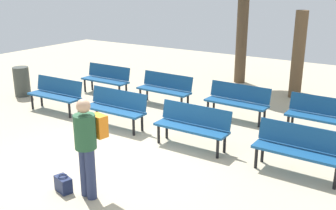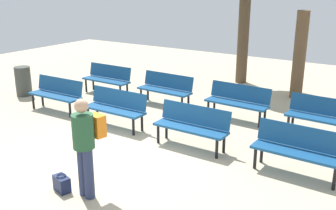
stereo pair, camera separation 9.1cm
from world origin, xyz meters
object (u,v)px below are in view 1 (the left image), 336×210
object	(u,v)px
bench_r0_c0	(56,93)
handbag	(63,184)
trash_bin	(22,81)
bench_r0_c2	(193,124)
bench_r1_c3	(324,115)
bench_r0_c3	(299,147)
tree_2	(298,55)
bench_r0_c1	(116,106)
visitor_with_backpack	(88,142)
bench_r1_c2	(237,100)
bench_r1_c0	(106,78)
bench_r1_c1	(165,87)

from	to	relation	value
bench_r0_c0	handbag	size ratio (longest dim) A/B	4.49
trash_bin	bench_r0_c2	bearing A→B (deg)	-5.44
bench_r1_c3	bench_r0_c3	bearing A→B (deg)	-87.26
tree_2	trash_bin	size ratio (longest dim) A/B	2.89
bench_r0_c1	trash_bin	bearing A→B (deg)	172.96
tree_2	visitor_with_backpack	bearing A→B (deg)	-98.98
bench_r1_c2	bench_r1_c3	distance (m)	2.07
bench_r0_c0	bench_r0_c1	size ratio (longest dim) A/B	1.00
bench_r1_c0	bench_r1_c2	xyz separation A→B (m)	(4.31, -0.02, 0.00)
bench_r0_c3	bench_r1_c0	bearing A→B (deg)	162.72
bench_r0_c2	handbag	xyz separation A→B (m)	(-0.89, -2.78, -0.37)
bench_r0_c2	bench_r1_c3	world-z (taller)	same
bench_r1_c3	trash_bin	world-z (taller)	trash_bin
bench_r1_c0	bench_r1_c1	distance (m)	2.15
bench_r0_c0	bench_r1_c3	bearing A→B (deg)	16.30
bench_r0_c2	bench_r1_c0	world-z (taller)	same
bench_r1_c0	bench_r0_c0	bearing A→B (deg)	-89.42
bench_r0_c1	tree_2	world-z (taller)	tree_2
bench_r1_c3	trash_bin	xyz separation A→B (m)	(-8.39, -1.50, -0.06)
bench_r0_c2	visitor_with_backpack	bearing A→B (deg)	-98.62
bench_r0_c0	handbag	distance (m)	4.44
handbag	bench_r1_c3	bearing A→B (deg)	57.97
bench_r1_c0	handbag	bearing A→B (deg)	-55.41
bench_r0_c1	bench_r1_c2	bearing A→B (deg)	43.21
trash_bin	bench_r0_c1	bearing A→B (deg)	-7.29
trash_bin	tree_2	bearing A→B (deg)	31.50
bench_r1_c0	bench_r1_c3	xyz separation A→B (m)	(6.39, -0.05, 0.00)
bench_r0_c2	bench_r1_c3	distance (m)	3.01
tree_2	bench_r1_c2	bearing A→B (deg)	-103.89
bench_r1_c0	bench_r0_c1	bearing A→B (deg)	-44.10
bench_r0_c2	tree_2	bearing A→B (deg)	81.36
bench_r1_c3	trash_bin	size ratio (longest dim) A/B	1.83
bench_r1_c3	handbag	size ratio (longest dim) A/B	4.51
bench_r0_c3	trash_bin	world-z (taller)	trash_bin
bench_r0_c0	bench_r1_c1	xyz separation A→B (m)	(2.14, 2.02, 0.00)
tree_2	trash_bin	world-z (taller)	tree_2
bench_r0_c0	trash_bin	size ratio (longest dim) A/B	1.82
bench_r0_c0	bench_r1_c0	distance (m)	2.02
bench_r1_c2	bench_r0_c0	bearing A→B (deg)	-152.92
visitor_with_backpack	bench_r1_c0	bearing A→B (deg)	-40.66
bench_r0_c3	bench_r1_c1	world-z (taller)	same
bench_r0_c3	bench_r1_c0	world-z (taller)	same
bench_r0_c1	bench_r1_c1	world-z (taller)	same
bench_r1_c1	handbag	size ratio (longest dim) A/B	4.52
bench_r1_c0	handbag	xyz separation A→B (m)	(3.33, -4.93, -0.37)
bench_r0_c0	bench_r1_c0	bearing A→B (deg)	89.25
bench_r0_c3	handbag	size ratio (longest dim) A/B	4.50
bench_r1_c2	handbag	distance (m)	5.02
visitor_with_backpack	handbag	size ratio (longest dim) A/B	4.61
bench_r0_c3	tree_2	distance (m)	5.17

